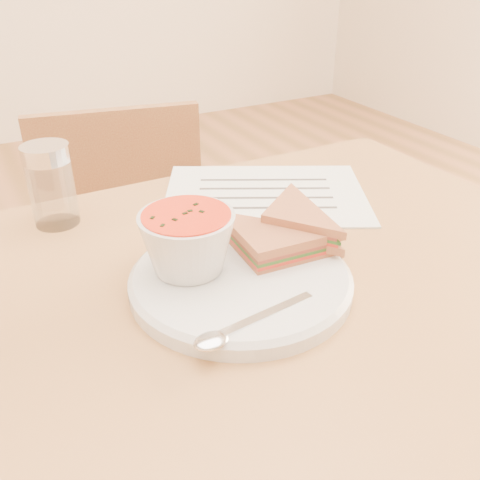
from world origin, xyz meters
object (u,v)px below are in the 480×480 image
plate (241,281)px  soup_bowl (188,245)px  chair_far (141,314)px  condiment_shaker (51,185)px

plate → soup_bowl: 0.07m
chair_far → soup_bowl: soup_bowl is taller
soup_bowl → condiment_shaker: condiment_shaker is taller
plate → condiment_shaker: (-0.15, 0.26, 0.05)m
chair_far → soup_bowl: (-0.06, -0.42, 0.40)m
chair_far → plate: bearing=100.1°
soup_bowl → condiment_shaker: (-0.10, 0.23, 0.00)m
chair_far → condiment_shaker: size_ratio=6.95×
plate → condiment_shaker: 0.31m
chair_far → plate: (-0.01, -0.46, 0.36)m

